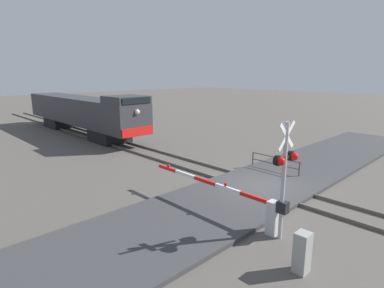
# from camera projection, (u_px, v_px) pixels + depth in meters

# --- Properties ---
(ground_plane) EXTENTS (160.00, 160.00, 0.00)m
(ground_plane) POSITION_uv_depth(u_px,v_px,m) (261.00, 187.00, 15.54)
(ground_plane) COLOR #514C47
(rail_track_left) EXTENTS (0.08, 80.00, 0.15)m
(rail_track_left) POSITION_uv_depth(u_px,v_px,m) (253.00, 190.00, 15.04)
(rail_track_left) COLOR #59544C
(rail_track_left) RESTS_ON ground_plane
(rail_track_right) EXTENTS (0.08, 80.00, 0.15)m
(rail_track_right) POSITION_uv_depth(u_px,v_px,m) (269.00, 183.00, 16.01)
(rail_track_right) COLOR #59544C
(rail_track_right) RESTS_ON ground_plane
(road_surface) EXTENTS (36.00, 4.82, 0.16)m
(road_surface) POSITION_uv_depth(u_px,v_px,m) (261.00, 186.00, 15.52)
(road_surface) COLOR #38383A
(road_surface) RESTS_ON ground_plane
(locomotive) EXTENTS (2.80, 18.60, 3.92)m
(locomotive) POSITION_uv_depth(u_px,v_px,m) (82.00, 112.00, 28.85)
(locomotive) COLOR black
(locomotive) RESTS_ON ground_plane
(crossing_signal) EXTENTS (1.18, 0.33, 4.09)m
(crossing_signal) POSITION_uv_depth(u_px,v_px,m) (285.00, 168.00, 10.20)
(crossing_signal) COLOR #ADADB2
(crossing_signal) RESTS_ON ground_plane
(crossing_gate) EXTENTS (0.36, 6.89, 1.36)m
(crossing_gate) POSITION_uv_depth(u_px,v_px,m) (250.00, 203.00, 11.53)
(crossing_gate) COLOR silver
(crossing_gate) RESTS_ON ground_plane
(utility_cabinet) EXTENTS (0.43, 0.39, 1.22)m
(utility_cabinet) POSITION_uv_depth(u_px,v_px,m) (302.00, 253.00, 8.82)
(utility_cabinet) COLOR #999993
(utility_cabinet) RESTS_ON ground_plane
(guard_railing) EXTENTS (0.08, 3.07, 0.95)m
(guard_railing) POSITION_uv_depth(u_px,v_px,m) (275.00, 162.00, 17.73)
(guard_railing) COLOR #4C4742
(guard_railing) RESTS_ON ground_plane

